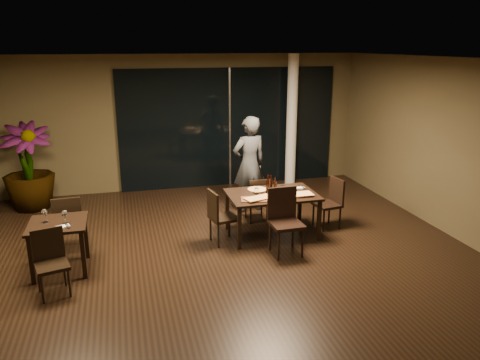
# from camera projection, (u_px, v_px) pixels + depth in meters

# --- Properties ---
(ground) EXTENTS (8.00, 8.00, 0.00)m
(ground) POSITION_uv_depth(u_px,v_px,m) (226.00, 260.00, 7.20)
(ground) COLOR black
(ground) RESTS_ON ground
(wall_back) EXTENTS (8.00, 0.10, 3.00)m
(wall_back) POSITION_uv_depth(u_px,v_px,m) (185.00, 122.00, 10.54)
(wall_back) COLOR #443B24
(wall_back) RESTS_ON ground
(wall_front) EXTENTS (8.00, 0.10, 3.00)m
(wall_front) POSITION_uv_depth(u_px,v_px,m) (363.00, 320.00, 3.01)
(wall_front) COLOR #443B24
(wall_front) RESTS_ON ground
(wall_right) EXTENTS (0.10, 8.00, 3.00)m
(wall_right) POSITION_uv_depth(u_px,v_px,m) (463.00, 151.00, 7.75)
(wall_right) COLOR #443B24
(wall_right) RESTS_ON ground
(ceiling) EXTENTS (8.00, 8.00, 0.04)m
(ceiling) POSITION_uv_depth(u_px,v_px,m) (224.00, 58.00, 6.35)
(ceiling) COLOR silver
(ceiling) RESTS_ON wall_back
(window_panel) EXTENTS (5.00, 0.06, 2.70)m
(window_panel) POSITION_uv_depth(u_px,v_px,m) (229.00, 128.00, 10.73)
(window_panel) COLOR black
(window_panel) RESTS_ON ground
(column) EXTENTS (0.24, 0.24, 3.00)m
(column) POSITION_uv_depth(u_px,v_px,m) (292.00, 121.00, 10.74)
(column) COLOR silver
(column) RESTS_ON ground
(main_table) EXTENTS (1.50, 1.00, 0.75)m
(main_table) POSITION_uv_depth(u_px,v_px,m) (272.00, 198.00, 7.99)
(main_table) COLOR black
(main_table) RESTS_ON ground
(side_table) EXTENTS (0.80, 0.80, 0.75)m
(side_table) POSITION_uv_depth(u_px,v_px,m) (58.00, 231.00, 6.72)
(side_table) COLOR black
(side_table) RESTS_ON ground
(chair_main_far) EXTENTS (0.40, 0.40, 0.84)m
(chair_main_far) POSITION_uv_depth(u_px,v_px,m) (258.00, 198.00, 8.64)
(chair_main_far) COLOR black
(chair_main_far) RESTS_ON ground
(chair_main_near) EXTENTS (0.50, 0.50, 1.04)m
(chair_main_near) POSITION_uv_depth(u_px,v_px,m) (284.00, 217.00, 7.36)
(chair_main_near) COLOR black
(chair_main_near) RESTS_ON ground
(chair_main_left) EXTENTS (0.49, 0.49, 0.91)m
(chair_main_left) POSITION_uv_depth(u_px,v_px,m) (219.00, 214.00, 7.69)
(chair_main_left) COLOR black
(chair_main_left) RESTS_ON ground
(chair_main_right) EXTENTS (0.48, 0.48, 0.90)m
(chair_main_right) POSITION_uv_depth(u_px,v_px,m) (331.00, 200.00, 8.40)
(chair_main_right) COLOR black
(chair_main_right) RESTS_ON ground
(chair_side_far) EXTENTS (0.46, 0.46, 0.93)m
(chair_side_far) POSITION_uv_depth(u_px,v_px,m) (68.00, 221.00, 7.37)
(chair_side_far) COLOR black
(chair_side_far) RESTS_ON ground
(chair_side_near) EXTENTS (0.50, 0.50, 0.88)m
(chair_side_near) POSITION_uv_depth(u_px,v_px,m) (50.00, 258.00, 6.16)
(chair_side_near) COLOR black
(chair_side_near) RESTS_ON ground
(diner) EXTENTS (0.72, 0.55, 1.89)m
(diner) POSITION_uv_depth(u_px,v_px,m) (249.00, 164.00, 9.10)
(diner) COLOR #2C2E31
(diner) RESTS_ON ground
(potted_plant) EXTENTS (1.13, 1.13, 1.73)m
(potted_plant) POSITION_uv_depth(u_px,v_px,m) (28.00, 167.00, 9.24)
(potted_plant) COLOR #1B4918
(potted_plant) RESTS_ON ground
(pizza_board_left) EXTENTS (0.63, 0.40, 0.01)m
(pizza_board_left) POSITION_uv_depth(u_px,v_px,m) (259.00, 199.00, 7.66)
(pizza_board_left) COLOR #472617
(pizza_board_left) RESTS_ON main_table
(pizza_board_right) EXTENTS (0.57, 0.38, 0.01)m
(pizza_board_right) POSITION_uv_depth(u_px,v_px,m) (297.00, 196.00, 7.84)
(pizza_board_right) COLOR #492617
(pizza_board_right) RESTS_ON main_table
(oblong_pizza_left) EXTENTS (0.49, 0.33, 0.02)m
(oblong_pizza_left) POSITION_uv_depth(u_px,v_px,m) (259.00, 198.00, 7.66)
(oblong_pizza_left) COLOR maroon
(oblong_pizza_left) RESTS_ON pizza_board_left
(oblong_pizza_right) EXTENTS (0.51, 0.25, 0.02)m
(oblong_pizza_right) POSITION_uv_depth(u_px,v_px,m) (297.00, 195.00, 7.84)
(oblong_pizza_right) COLOR maroon
(oblong_pizza_right) RESTS_ON pizza_board_right
(round_pizza) EXTENTS (0.33, 0.33, 0.01)m
(round_pizza) POSITION_uv_depth(u_px,v_px,m) (257.00, 190.00, 8.16)
(round_pizza) COLOR #A82912
(round_pizza) RESTS_ON main_table
(bottle_a) EXTENTS (0.07, 0.07, 0.33)m
(bottle_a) POSITION_uv_depth(u_px,v_px,m) (268.00, 184.00, 7.92)
(bottle_a) COLOR black
(bottle_a) RESTS_ON main_table
(bottle_b) EXTENTS (0.06, 0.06, 0.26)m
(bottle_b) POSITION_uv_depth(u_px,v_px,m) (275.00, 185.00, 8.00)
(bottle_b) COLOR black
(bottle_b) RESTS_ON main_table
(bottle_c) EXTENTS (0.06, 0.06, 0.28)m
(bottle_c) POSITION_uv_depth(u_px,v_px,m) (271.00, 183.00, 8.07)
(bottle_c) COLOR black
(bottle_c) RESTS_ON main_table
(tumbler_left) EXTENTS (0.08, 0.08, 0.10)m
(tumbler_left) POSITION_uv_depth(u_px,v_px,m) (256.00, 191.00, 7.96)
(tumbler_left) COLOR white
(tumbler_left) RESTS_ON main_table
(tumbler_right) EXTENTS (0.08, 0.08, 0.10)m
(tumbler_right) POSITION_uv_depth(u_px,v_px,m) (282.00, 188.00, 8.11)
(tumbler_right) COLOR white
(tumbler_right) RESTS_ON main_table
(napkin_near) EXTENTS (0.20, 0.15, 0.01)m
(napkin_near) POSITION_uv_depth(u_px,v_px,m) (305.00, 193.00, 7.98)
(napkin_near) COLOR white
(napkin_near) RESTS_ON main_table
(napkin_far) EXTENTS (0.19, 0.11, 0.01)m
(napkin_far) POSITION_uv_depth(u_px,v_px,m) (300.00, 188.00, 8.27)
(napkin_far) COLOR white
(napkin_far) RESTS_ON main_table
(wine_glass_a) EXTENTS (0.08, 0.08, 0.19)m
(wine_glass_a) POSITION_uv_depth(u_px,v_px,m) (45.00, 216.00, 6.67)
(wine_glass_a) COLOR white
(wine_glass_a) RESTS_ON side_table
(wine_glass_b) EXTENTS (0.08, 0.08, 0.19)m
(wine_glass_b) POSITION_uv_depth(u_px,v_px,m) (65.00, 217.00, 6.62)
(wine_glass_b) COLOR white
(wine_glass_b) RESTS_ON side_table
(side_napkin) EXTENTS (0.21, 0.17, 0.01)m
(side_napkin) POSITION_uv_depth(u_px,v_px,m) (63.00, 226.00, 6.52)
(side_napkin) COLOR white
(side_napkin) RESTS_ON side_table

